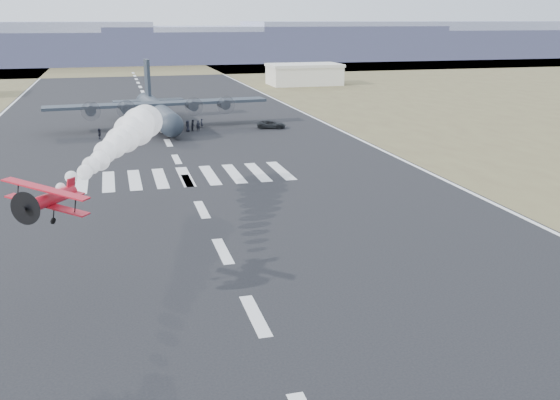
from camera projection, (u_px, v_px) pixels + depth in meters
name	position (u px, v px, depth m)	size (l,w,h in m)	color
scrub_far	(130.00, 67.00, 242.26)	(500.00, 80.00, 0.00)	brown
runway_markings	(177.00, 159.00, 84.69)	(60.00, 260.00, 0.01)	silver
ridge_seg_d	(127.00, 47.00, 268.24)	(150.00, 50.00, 13.00)	gray
ridge_seg_e	(273.00, 43.00, 284.17)	(150.00, 50.00, 15.00)	gray
ridge_seg_f	(403.00, 40.00, 300.10)	(150.00, 50.00, 17.00)	gray
ridge_seg_g	(520.00, 43.00, 316.87)	(150.00, 50.00, 13.00)	gray
hangar_right	(304.00, 74.00, 178.74)	(20.50, 12.50, 5.90)	beige
aerobatic_biplane	(49.00, 199.00, 38.83)	(5.69, 5.31, 2.61)	red
smoke_trail	(134.00, 131.00, 61.30)	(8.98, 27.71, 3.59)	white
transport_aircraft	(157.00, 110.00, 109.53)	(38.22, 31.43, 11.03)	#1F282F
support_vehicle	(271.00, 124.00, 108.29)	(2.28, 4.95, 1.37)	black
crew_a	(198.00, 126.00, 105.59)	(0.67, 0.55, 1.82)	black
crew_b	(193.00, 125.00, 106.02)	(0.92, 0.57, 1.89)	black
crew_c	(138.00, 125.00, 106.34)	(1.21, 0.56, 1.88)	black
crew_d	(151.00, 131.00, 101.76)	(0.93, 0.48, 1.59)	black
crew_e	(188.00, 126.00, 105.13)	(0.91, 0.56, 1.87)	black
crew_f	(99.00, 134.00, 98.71)	(1.58, 0.51, 1.71)	black
crew_g	(202.00, 123.00, 108.76)	(0.58, 0.48, 1.59)	black
crew_h	(162.00, 128.00, 103.04)	(0.90, 0.55, 1.84)	black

